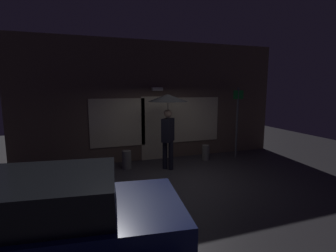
% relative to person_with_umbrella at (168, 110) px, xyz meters
% --- Properties ---
extents(ground_plane, '(18.00, 18.00, 0.00)m').
position_rel_person_with_umbrella_xyz_m(ground_plane, '(0.01, -0.98, -1.85)').
color(ground_plane, '#38353A').
extents(building_facade, '(9.21, 0.48, 4.06)m').
position_rel_person_with_umbrella_xyz_m(building_facade, '(0.01, 1.36, 0.16)').
color(building_facade, brown).
rests_on(building_facade, ground).
extents(person_with_umbrella, '(1.18, 1.18, 2.31)m').
position_rel_person_with_umbrella_xyz_m(person_with_umbrella, '(0.00, 0.00, 0.00)').
color(person_with_umbrella, black).
rests_on(person_with_umbrella, ground).
extents(parked_car, '(4.42, 2.32, 1.36)m').
position_rel_person_with_umbrella_xyz_m(parked_car, '(-3.26, -3.61, -1.14)').
color(parked_car, navy).
rests_on(parked_car, ground).
extents(street_sign_post, '(0.40, 0.07, 2.50)m').
position_rel_person_with_umbrella_xyz_m(street_sign_post, '(2.74, 0.43, -0.43)').
color(street_sign_post, '#595B60').
rests_on(street_sign_post, ground).
extents(sidewalk_bollard, '(0.25, 0.25, 0.53)m').
position_rel_person_with_umbrella_xyz_m(sidewalk_bollard, '(1.57, 0.51, -1.58)').
color(sidewalk_bollard, slate).
rests_on(sidewalk_bollard, ground).
extents(sidewalk_bollard_2, '(0.28, 0.28, 0.57)m').
position_rel_person_with_umbrella_xyz_m(sidewalk_bollard_2, '(-1.20, 0.45, -1.56)').
color(sidewalk_bollard_2, slate).
rests_on(sidewalk_bollard_2, ground).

